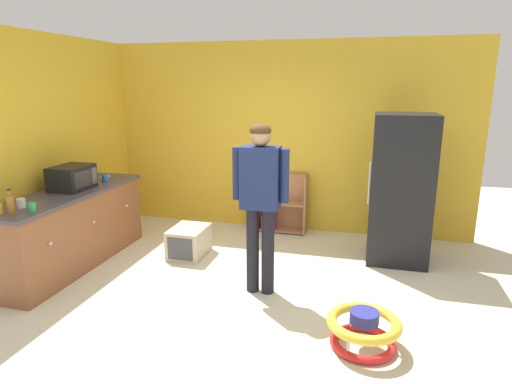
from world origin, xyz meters
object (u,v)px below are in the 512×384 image
Objects in this scene: kitchen_counter at (71,229)px; baby_walker at (364,329)px; standing_person at (260,194)px; banana_bunch at (107,177)px; blue_cup at (105,178)px; white_cup at (21,203)px; refrigerator at (401,189)px; pet_carrier at (189,242)px; bookshelf at (276,206)px; green_cup at (32,207)px; amber_bottle at (11,204)px; microwave at (72,178)px.

kitchen_counter is 3.61× the size of baby_walker.
banana_bunch is (-2.29, 0.84, -0.12)m from standing_person.
blue_cup is at bearing 163.02° from standing_person.
baby_walker is 6.36× the size of white_cup.
blue_cup is at bearing -170.63° from refrigerator.
standing_person is 1.59m from pet_carrier.
banana_bunch is at bearing -173.37° from refrigerator.
standing_person reaches higher than kitchen_counter.
refrigerator is 2.95× the size of baby_walker.
kitchen_counter is 2.57× the size of bookshelf.
blue_cup reaches higher than pet_carrier.
blue_cup is 1.00× the size of green_cup.
refrigerator is 1.90m from standing_person.
banana_bunch is at bearing -151.28° from bookshelf.
refrigerator is 11.24× the size of banana_bunch.
kitchen_counter is 1.23× the size of refrigerator.
standing_person is 3.16× the size of pet_carrier.
kitchen_counter is 0.84m from white_cup.
blue_cup and green_cup have the same top height.
white_cup is at bearing 109.83° from amber_bottle.
standing_person is 11.01× the size of banana_bunch.
banana_bunch is 0.19m from blue_cup.
bookshelf is 8.95× the size of green_cup.
bookshelf is at bearing 53.76° from amber_bottle.
standing_person is at bearing -2.56° from kitchen_counter.
standing_person reaches higher than baby_walker.
pet_carrier is 1.58m from microwave.
standing_person is 7.08× the size of amber_bottle.
standing_person is at bearing 17.95° from green_cup.
refrigerator is 4.20m from amber_bottle.
standing_person reaches higher than amber_bottle.
amber_bottle is at bearing -150.83° from refrigerator.
amber_bottle reaches higher than kitchen_counter.
green_cup is at bearing 33.22° from amber_bottle.
baby_walker is at bearing -25.26° from banana_bunch.
microwave is at bearing -140.63° from bookshelf.
refrigerator is at bearing 28.99° from green_cup.
pet_carrier is 3.49× the size of banana_bunch.
amber_bottle is (0.07, -0.88, 0.55)m from kitchen_counter.
refrigerator reaches higher than blue_cup.
amber_bottle is 2.59× the size of blue_cup.
banana_bunch is 1.67× the size of white_cup.
banana_bunch is 0.64× the size of amber_bottle.
microwave is at bearing 97.46° from kitchen_counter.
bookshelf is 3.27m from green_cup.
baby_walker is at bearing -34.13° from pet_carrier.
green_cup is at bearing 178.94° from baby_walker.
refrigerator reaches higher than standing_person.
baby_walker is 3.82× the size of banana_bunch.
standing_person is at bearing 145.02° from baby_walker.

